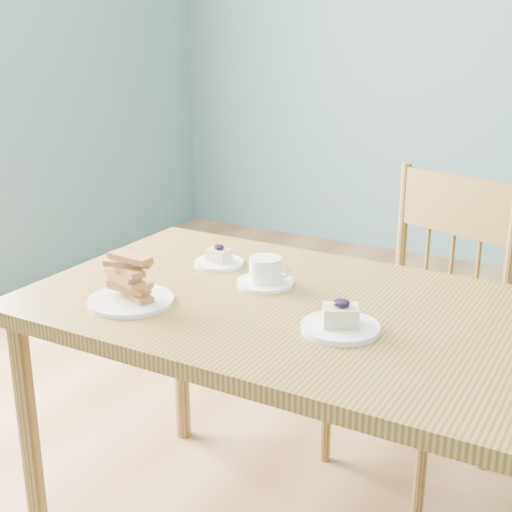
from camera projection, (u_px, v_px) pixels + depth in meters
room at (496, 30)px, 1.51m from camera, size 5.01×5.01×2.71m
dining_table at (308, 334)px, 1.70m from camera, size 1.36×0.79×0.73m
dining_chair at (421, 325)px, 2.19m from camera, size 0.54×0.52×0.94m
cheesecake_plate_near at (340, 323)px, 1.54m from camera, size 0.17×0.17×0.07m
cheesecake_plate_far at (219, 260)px, 1.96m from camera, size 0.14×0.14×0.06m
coffee_cup at (266, 273)px, 1.81m from camera, size 0.14×0.14×0.07m
biscotti_plate at (130, 286)px, 1.69m from camera, size 0.20×0.20×0.12m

